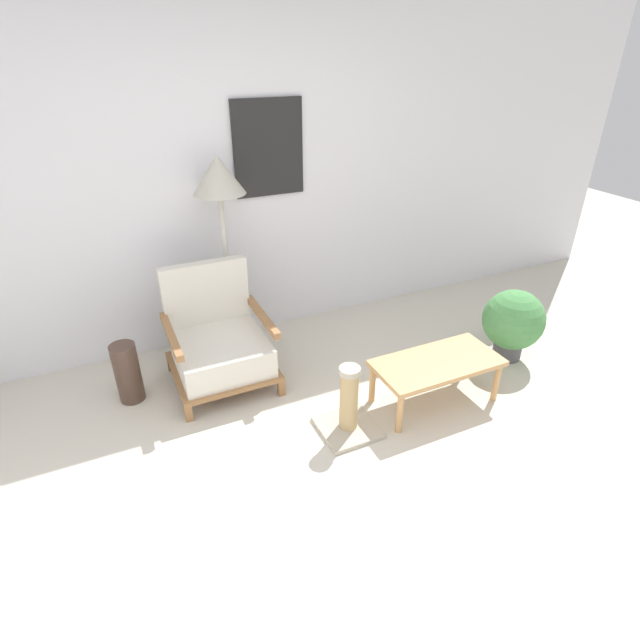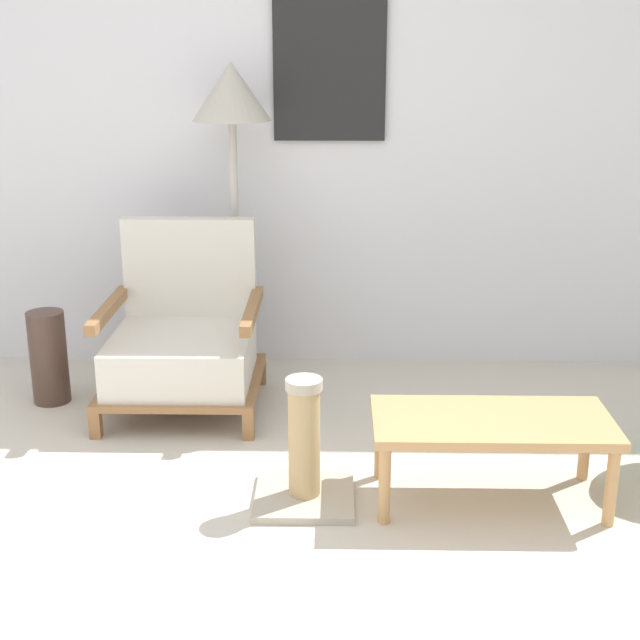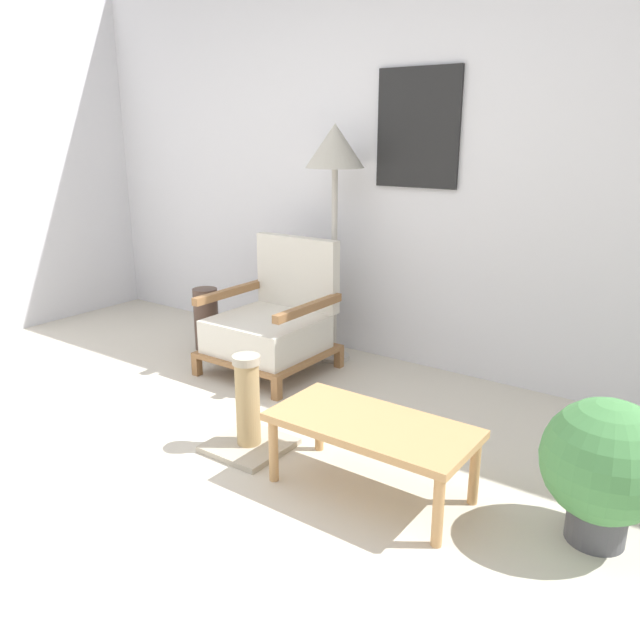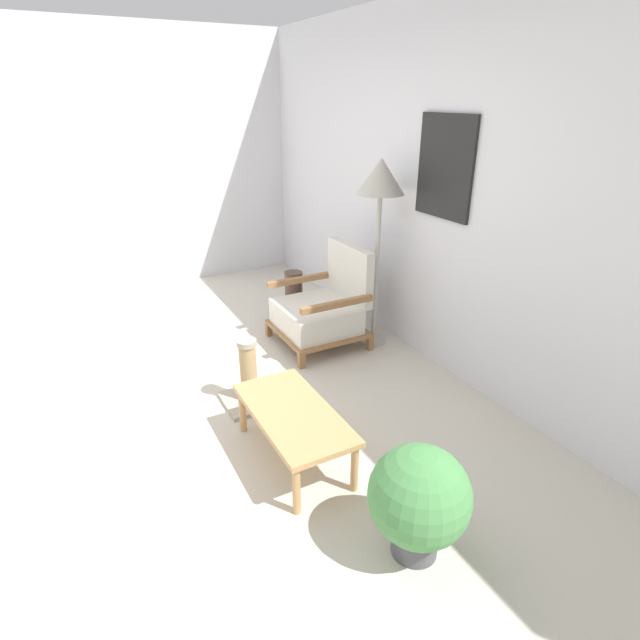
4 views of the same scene
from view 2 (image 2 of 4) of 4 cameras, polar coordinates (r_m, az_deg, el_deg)
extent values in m
plane|color=beige|center=(2.98, -4.95, -16.95)|extent=(14.00, 14.00, 0.00)
cube|color=silver|center=(4.65, -2.57, 13.44)|extent=(8.00, 0.06, 2.70)
cube|color=black|center=(4.58, 0.62, 15.90)|extent=(0.56, 0.02, 0.72)
cube|color=olive|center=(4.07, -14.17, -6.50)|extent=(0.05, 0.05, 0.12)
cube|color=olive|center=(3.94, -4.60, -6.76)|extent=(0.05, 0.05, 0.12)
cube|color=olive|center=(4.66, -12.11, -3.21)|extent=(0.05, 0.05, 0.12)
cube|color=olive|center=(4.55, -3.80, -3.33)|extent=(0.05, 0.05, 0.12)
cube|color=olive|center=(4.26, -8.73, -3.89)|extent=(0.72, 0.71, 0.03)
cube|color=silver|center=(4.20, -8.85, -2.41)|extent=(0.64, 0.61, 0.22)
cube|color=silver|center=(4.41, -8.34, 3.37)|extent=(0.64, 0.08, 0.49)
cube|color=olive|center=(4.22, -13.40, 0.67)|extent=(0.05, 0.65, 0.05)
cube|color=olive|center=(4.10, -4.37, 0.63)|extent=(0.05, 0.65, 0.05)
cylinder|color=#B7B2A8|center=(4.69, -5.18, -3.38)|extent=(0.22, 0.22, 0.03)
cylinder|color=#B7B2A8|center=(4.50, -5.41, 4.42)|extent=(0.04, 0.04, 1.28)
cone|color=#B2AD9E|center=(4.39, -5.70, 14.37)|extent=(0.38, 0.38, 0.28)
cube|color=tan|center=(3.39, 10.97, -6.44)|extent=(0.89, 0.43, 0.04)
cylinder|color=tan|center=(3.26, 4.15, -10.48)|extent=(0.04, 0.04, 0.30)
cylinder|color=tan|center=(3.40, 18.14, -10.12)|extent=(0.04, 0.04, 0.30)
cylinder|color=tan|center=(3.58, 3.87, -7.81)|extent=(0.04, 0.04, 0.30)
cylinder|color=tan|center=(3.71, 16.61, -7.61)|extent=(0.04, 0.04, 0.30)
cylinder|color=#473328|center=(4.46, -16.97, -2.29)|extent=(0.18, 0.18, 0.45)
cube|color=#B2A893|center=(3.46, -0.99, -11.22)|extent=(0.38, 0.38, 0.03)
cylinder|color=tan|center=(3.36, -1.01, -7.82)|extent=(0.12, 0.12, 0.43)
cylinder|color=#B2A893|center=(3.27, -1.04, -4.13)|extent=(0.14, 0.14, 0.04)
camera|label=1|loc=(1.68, -65.80, 28.51)|focal=28.00mm
camera|label=3|loc=(2.05, 63.56, 3.69)|focal=35.00mm
camera|label=4|loc=(3.48, 57.76, 15.38)|focal=28.00mm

